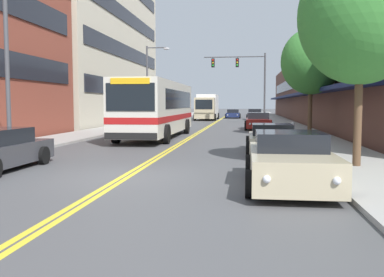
% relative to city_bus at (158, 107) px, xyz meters
% --- Properties ---
extents(ground_plane, '(240.00, 240.00, 0.00)m').
position_rel_city_bus_xyz_m(ground_plane, '(1.99, 23.19, -1.86)').
color(ground_plane, '#4C4C4F').
extents(sidewalk_left, '(3.06, 106.00, 0.12)m').
position_rel_city_bus_xyz_m(sidewalk_left, '(-5.04, 23.19, -1.80)').
color(sidewalk_left, '#9E9B96').
rests_on(sidewalk_left, ground_plane).
extents(sidewalk_right, '(3.06, 106.00, 0.12)m').
position_rel_city_bus_xyz_m(sidewalk_right, '(9.02, 23.19, -1.80)').
color(sidewalk_right, '#9E9B96').
rests_on(sidewalk_right, ground_plane).
extents(centre_line, '(0.34, 106.00, 0.01)m').
position_rel_city_bus_xyz_m(centre_line, '(1.99, 23.19, -1.85)').
color(centre_line, yellow).
rests_on(centre_line, ground_plane).
extents(office_tower_left, '(12.08, 26.90, 25.30)m').
position_rel_city_bus_xyz_m(office_tower_left, '(-12.81, 18.00, 10.79)').
color(office_tower_left, beige).
rests_on(office_tower_left, ground_plane).
extents(storefront_row_right, '(9.10, 68.00, 7.23)m').
position_rel_city_bus_xyz_m(storefront_row_right, '(14.77, 23.19, 1.76)').
color(storefront_row_right, brown).
rests_on(storefront_row_right, ground_plane).
extents(city_bus, '(2.93, 12.14, 3.29)m').
position_rel_city_bus_xyz_m(city_bus, '(0.00, 0.00, 0.00)').
color(city_bus, silver).
rests_on(city_bus, ground_plane).
extents(car_slate_blue_parked_left_mid, '(2.07, 4.52, 1.29)m').
position_rel_city_bus_xyz_m(car_slate_blue_parked_left_mid, '(-2.32, 16.81, -1.26)').
color(car_slate_blue_parked_left_mid, '#475675').
rests_on(car_slate_blue_parked_left_mid, ground_plane).
extents(car_silver_parked_left_far, '(2.09, 4.21, 1.27)m').
position_rel_city_bus_xyz_m(car_silver_parked_left_far, '(-2.28, 10.00, -1.25)').
color(car_silver_parked_left_far, '#B7B7BC').
rests_on(car_silver_parked_left_far, ground_plane).
extents(car_beige_parked_right_foreground, '(2.15, 4.62, 1.35)m').
position_rel_city_bus_xyz_m(car_beige_parked_right_foreground, '(6.40, -14.81, -1.23)').
color(car_beige_parked_right_foreground, '#BCAD89').
rests_on(car_beige_parked_right_foreground, ground_plane).
extents(car_red_parked_right_mid, '(2.15, 4.87, 1.34)m').
position_rel_city_bus_xyz_m(car_red_parked_right_mid, '(6.27, 8.87, -1.23)').
color(car_red_parked_right_mid, maroon).
rests_on(car_red_parked_right_mid, ground_plane).
extents(car_charcoal_parked_right_far, '(2.11, 4.83, 1.38)m').
position_rel_city_bus_xyz_m(car_charcoal_parked_right_far, '(6.37, 29.53, -1.22)').
color(car_charcoal_parked_right_far, '#232328').
rests_on(car_charcoal_parked_right_far, ground_plane).
extents(car_champagne_parked_right_end, '(2.14, 4.44, 1.20)m').
position_rel_city_bus_xyz_m(car_champagne_parked_right_end, '(6.40, -7.43, -1.30)').
color(car_champagne_parked_right_end, beige).
rests_on(car_champagne_parked_right_end, ground_plane).
extents(car_navy_moving_lead, '(2.12, 4.78, 1.25)m').
position_rel_city_bus_xyz_m(car_navy_moving_lead, '(3.45, 35.42, -1.28)').
color(car_navy_moving_lead, '#19234C').
rests_on(car_navy_moving_lead, ground_plane).
extents(box_truck, '(2.69, 7.85, 3.19)m').
position_rel_city_bus_xyz_m(box_truck, '(0.39, 28.43, -0.21)').
color(box_truck, '#BCAD89').
rests_on(box_truck, ground_plane).
extents(traffic_signal_mast, '(6.43, 0.38, 7.25)m').
position_rel_city_bus_xyz_m(traffic_signal_mast, '(5.11, 19.71, 3.30)').
color(traffic_signal_mast, '#47474C').
rests_on(traffic_signal_mast, ground_plane).
extents(street_lamp_left_near, '(2.17, 0.28, 7.83)m').
position_rel_city_bus_xyz_m(street_lamp_left_near, '(-3.01, -10.75, 2.79)').
color(street_lamp_left_near, '#47474C').
rests_on(street_lamp_left_near, ground_plane).
extents(street_lamp_left_far, '(2.08, 0.28, 7.03)m').
position_rel_city_bus_xyz_m(street_lamp_left_far, '(-3.01, 11.39, 2.36)').
color(street_lamp_left_far, '#47474C').
rests_on(street_lamp_left_far, ground_plane).
extents(street_tree_right_near, '(3.77, 3.77, 6.65)m').
position_rel_city_bus_xyz_m(street_tree_right_near, '(8.74, -11.76, 2.83)').
color(street_tree_right_near, brown).
rests_on(street_tree_right_near, sidewalk_right).
extents(street_tree_right_mid, '(3.71, 3.71, 6.57)m').
position_rel_city_bus_xyz_m(street_tree_right_mid, '(9.28, 2.01, 2.78)').
color(street_tree_right_mid, brown).
rests_on(street_tree_right_mid, sidewalk_right).
extents(fire_hydrant, '(0.30, 0.22, 0.90)m').
position_rel_city_bus_xyz_m(fire_hydrant, '(7.94, -0.94, -1.29)').
color(fire_hydrant, '#B7B7BC').
rests_on(fire_hydrant, sidewalk_right).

